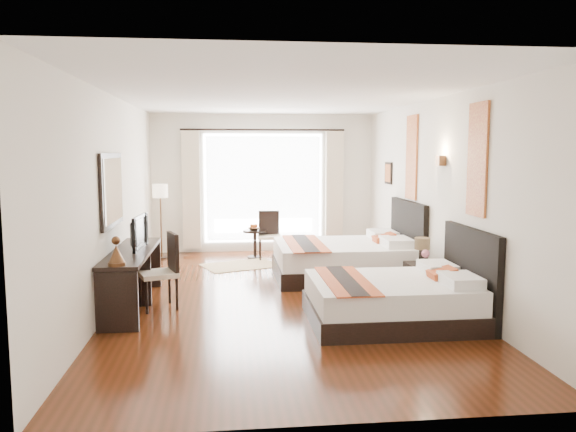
{
  "coord_description": "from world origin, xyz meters",
  "views": [
    {
      "loc": [
        -0.73,
        -7.7,
        2.05
      ],
      "look_at": [
        0.14,
        0.33,
        1.12
      ],
      "focal_mm": 35.0,
      "sensor_mm": 36.0,
      "label": 1
    }
  ],
  "objects": [
    {
      "name": "floor",
      "position": [
        0.0,
        0.0,
        -0.01
      ],
      "size": [
        4.5,
        7.5,
        0.01
      ],
      "primitive_type": "cube",
      "color": "#3E1C0B",
      "rests_on": "ground"
    },
    {
      "name": "ceiling",
      "position": [
        0.0,
        0.0,
        2.79
      ],
      "size": [
        4.5,
        7.5,
        0.02
      ],
      "primitive_type": "cube",
      "color": "white",
      "rests_on": "wall_headboard"
    },
    {
      "name": "wall_headboard",
      "position": [
        2.25,
        0.0,
        1.4
      ],
      "size": [
        0.01,
        7.5,
        2.8
      ],
      "primitive_type": "cube",
      "color": "silver",
      "rests_on": "floor"
    },
    {
      "name": "wall_desk",
      "position": [
        -2.25,
        0.0,
        1.4
      ],
      "size": [
        0.01,
        7.5,
        2.8
      ],
      "primitive_type": "cube",
      "color": "silver",
      "rests_on": "floor"
    },
    {
      "name": "wall_window",
      "position": [
        0.0,
        3.75,
        1.4
      ],
      "size": [
        4.5,
        0.01,
        2.8
      ],
      "primitive_type": "cube",
      "color": "silver",
      "rests_on": "floor"
    },
    {
      "name": "wall_entry",
      "position": [
        0.0,
        -3.75,
        1.4
      ],
      "size": [
        4.5,
        0.01,
        2.8
      ],
      "primitive_type": "cube",
      "color": "silver",
      "rests_on": "floor"
    },
    {
      "name": "window_glass",
      "position": [
        0.0,
        3.73,
        1.3
      ],
      "size": [
        2.4,
        0.02,
        2.2
      ],
      "primitive_type": "cube",
      "color": "white",
      "rests_on": "wall_window"
    },
    {
      "name": "sheer_curtain",
      "position": [
        0.0,
        3.67,
        1.3
      ],
      "size": [
        2.3,
        0.02,
        2.1
      ],
      "primitive_type": "cube",
      "color": "white",
      "rests_on": "wall_window"
    },
    {
      "name": "drape_left",
      "position": [
        -1.45,
        3.63,
        1.28
      ],
      "size": [
        0.35,
        0.14,
        2.35
      ],
      "primitive_type": "cube",
      "color": "beige",
      "rests_on": "floor"
    },
    {
      "name": "drape_right",
      "position": [
        1.45,
        3.63,
        1.28
      ],
      "size": [
        0.35,
        0.14,
        2.35
      ],
      "primitive_type": "cube",
      "color": "beige",
      "rests_on": "floor"
    },
    {
      "name": "art_panel_near",
      "position": [
        2.23,
        -1.29,
        1.95
      ],
      "size": [
        0.03,
        0.5,
        1.35
      ],
      "primitive_type": "cube",
      "color": "maroon",
      "rests_on": "wall_headboard"
    },
    {
      "name": "art_panel_far",
      "position": [
        2.23,
        1.11,
        1.95
      ],
      "size": [
        0.03,
        0.5,
        1.35
      ],
      "primitive_type": "cube",
      "color": "maroon",
      "rests_on": "wall_headboard"
    },
    {
      "name": "wall_sconce",
      "position": [
        2.19,
        -0.24,
        1.92
      ],
      "size": [
        0.1,
        0.14,
        0.14
      ],
      "primitive_type": "cube",
      "color": "#452C18",
      "rests_on": "wall_headboard"
    },
    {
      "name": "mirror_frame",
      "position": [
        -2.22,
        -0.27,
        1.55
      ],
      "size": [
        0.04,
        1.25,
        0.95
      ],
      "primitive_type": "cube",
      "color": "black",
      "rests_on": "wall_desk"
    },
    {
      "name": "mirror_glass",
      "position": [
        -2.19,
        -0.27,
        1.55
      ],
      "size": [
        0.01,
        1.12,
        0.82
      ],
      "primitive_type": "cube",
      "color": "white",
      "rests_on": "mirror_frame"
    },
    {
      "name": "bed_near",
      "position": [
        1.3,
        -1.29,
        0.29
      ],
      "size": [
        2.01,
        1.56,
        1.13
      ],
      "color": "black",
      "rests_on": "floor"
    },
    {
      "name": "bed_far",
      "position": [
        1.2,
        1.11,
        0.32
      ],
      "size": [
        2.21,
        1.72,
        1.25
      ],
      "color": "black",
      "rests_on": "floor"
    },
    {
      "name": "nightstand",
      "position": [
        1.97,
        -0.24,
        0.24
      ],
      "size": [
        0.4,
        0.5,
        0.48
      ],
      "primitive_type": "cube",
      "color": "black",
      "rests_on": "floor"
    },
    {
      "name": "table_lamp",
      "position": [
        1.99,
        -0.17,
        0.73
      ],
      "size": [
        0.22,
        0.22,
        0.34
      ],
      "color": "black",
      "rests_on": "nightstand"
    },
    {
      "name": "vase",
      "position": [
        1.96,
        -0.39,
        0.56
      ],
      "size": [
        0.15,
        0.15,
        0.12
      ],
      "primitive_type": "imported",
      "rotation": [
        0.0,
        0.0,
        -0.34
      ],
      "color": "black",
      "rests_on": "nightstand"
    },
    {
      "name": "console_desk",
      "position": [
        -1.99,
        -0.27,
        0.38
      ],
      "size": [
        0.5,
        2.2,
        0.76
      ],
      "primitive_type": "cube",
      "color": "black",
      "rests_on": "floor"
    },
    {
      "name": "television",
      "position": [
        -1.97,
        -0.14,
        0.98
      ],
      "size": [
        0.16,
        0.79,
        0.45
      ],
      "primitive_type": "imported",
      "rotation": [
        0.0,
        0.0,
        1.5
      ],
      "color": "black",
      "rests_on": "console_desk"
    },
    {
      "name": "bronze_figurine",
      "position": [
        -1.99,
        -1.27,
        0.9
      ],
      "size": [
        0.25,
        0.25,
        0.3
      ],
      "primitive_type": null,
      "rotation": [
        0.0,
        0.0,
        -0.3
      ],
      "color": "#452C18",
      "rests_on": "console_desk"
    },
    {
      "name": "desk_chair",
      "position": [
        -1.62,
        -0.39,
        0.3
      ],
      "size": [
        0.59,
        0.59,
        0.99
      ],
      "rotation": [
        0.0,
        0.0,
        3.49
      ],
      "color": "beige",
      "rests_on": "floor"
    },
    {
      "name": "floor_lamp",
      "position": [
        -2.0,
        3.11,
        1.2
      ],
      "size": [
        0.29,
        0.29,
        1.43
      ],
      "color": "black",
      "rests_on": "floor"
    },
    {
      "name": "side_table",
      "position": [
        -0.21,
        3.0,
        0.27
      ],
      "size": [
        0.47,
        0.47,
        0.54
      ],
      "primitive_type": "cylinder",
      "color": "black",
      "rests_on": "floor"
    },
    {
      "name": "fruit_bowl",
      "position": [
        -0.24,
        2.97,
        0.57
      ],
      "size": [
        0.28,
        0.28,
        0.05
      ],
      "primitive_type": "imported",
      "rotation": [
        0.0,
        0.0,
        0.32
      ],
      "color": "#4A371A",
      "rests_on": "side_table"
    },
    {
      "name": "window_chair",
      "position": [
        0.06,
        2.87,
        0.28
      ],
      "size": [
        0.43,
        0.43,
        0.91
      ],
      "rotation": [
        0.0,
        0.0,
        -1.6
      ],
      "color": "beige",
      "rests_on": "floor"
    },
    {
      "name": "jute_rug",
      "position": [
        -0.51,
        2.26,
        0.01
      ],
      "size": [
        1.52,
        1.28,
        0.01
      ],
      "primitive_type": "cube",
      "rotation": [
        0.0,
        0.0,
        0.37
      ],
      "color": "tan",
      "rests_on": "floor"
    }
  ]
}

